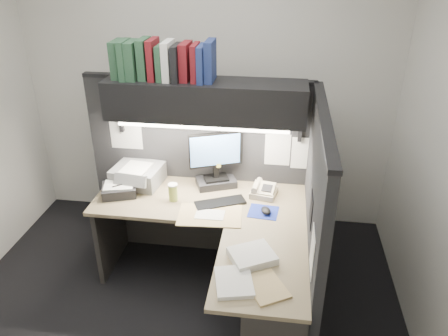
{
  "coord_description": "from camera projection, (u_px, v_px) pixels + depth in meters",
  "views": [
    {
      "loc": [
        0.72,
        -2.42,
        2.56
      ],
      "look_at": [
        0.31,
        0.51,
        1.05
      ],
      "focal_mm": 35.0,
      "sensor_mm": 36.0,
      "label": 1
    }
  ],
  "objects": [
    {
      "name": "paper_stack_b",
      "position": [
        234.0,
        282.0,
        2.64
      ],
      "size": [
        0.28,
        0.32,
        0.03
      ],
      "primitive_type": "cube",
      "rotation": [
        0.0,
        0.0,
        0.23
      ],
      "color": "white",
      "rests_on": "desk"
    },
    {
      "name": "monitor",
      "position": [
        216.0,
        165.0,
        3.64
      ],
      "size": [
        0.43,
        0.31,
        0.49
      ],
      "rotation": [
        0.0,
        0.0,
        0.39
      ],
      "color": "black",
      "rests_on": "desk"
    },
    {
      "name": "binder_row",
      "position": [
        163.0,
        61.0,
        3.26
      ],
      "size": [
        0.78,
        0.26,
        0.3
      ],
      "color": "#244830",
      "rests_on": "overhead_shelf"
    },
    {
      "name": "open_folder",
      "position": [
        210.0,
        215.0,
        3.31
      ],
      "size": [
        0.5,
        0.35,
        0.01
      ],
      "primitive_type": "cube",
      "rotation": [
        0.0,
        0.0,
        0.07
      ],
      "color": "tan",
      "rests_on": "desk"
    },
    {
      "name": "floor",
      "position": [
        176.0,
        315.0,
        3.39
      ],
      "size": [
        3.5,
        3.5,
        0.0
      ],
      "primitive_type": "plane",
      "color": "black",
      "rests_on": "ground"
    },
    {
      "name": "printer",
      "position": [
        138.0,
        175.0,
        3.73
      ],
      "size": [
        0.43,
        0.38,
        0.16
      ],
      "primitive_type": "cube",
      "rotation": [
        0.0,
        0.0,
        -0.13
      ],
      "color": "gray",
      "rests_on": "desk"
    },
    {
      "name": "partition_back",
      "position": [
        200.0,
        169.0,
        3.84
      ],
      "size": [
        1.9,
        0.06,
        1.6
      ],
      "primitive_type": "cube",
      "color": "black",
      "rests_on": "floor"
    },
    {
      "name": "pinned_papers",
      "position": [
        240.0,
        165.0,
        3.35
      ],
      "size": [
        1.76,
        1.31,
        0.51
      ],
      "color": "white",
      "rests_on": "partition_back"
    },
    {
      "name": "manila_stack",
      "position": [
        266.0,
        287.0,
        2.61
      ],
      "size": [
        0.31,
        0.33,
        0.02
      ],
      "primitive_type": "cube",
      "rotation": [
        0.0,
        0.0,
        0.53
      ],
      "color": "tan",
      "rests_on": "desk"
    },
    {
      "name": "wall_back",
      "position": [
        206.0,
        90.0,
        4.1
      ],
      "size": [
        3.5,
        0.04,
        2.7
      ],
      "primitive_type": "cube",
      "color": "silver",
      "rests_on": "floor"
    },
    {
      "name": "overhead_shelf",
      "position": [
        205.0,
        100.0,
        3.35
      ],
      "size": [
        1.55,
        0.34,
        0.3
      ],
      "primitive_type": "cube",
      "color": "black",
      "rests_on": "partition_back"
    },
    {
      "name": "task_light_tube",
      "position": [
        202.0,
        127.0,
        3.31
      ],
      "size": [
        1.32,
        0.04,
        0.04
      ],
      "primitive_type": "cylinder",
      "rotation": [
        0.0,
        1.57,
        0.0
      ],
      "color": "white",
      "rests_on": "overhead_shelf"
    },
    {
      "name": "coffee_cup",
      "position": [
        173.0,
        193.0,
        3.49
      ],
      "size": [
        0.1,
        0.1,
        0.14
      ],
      "primitive_type": "cylinder",
      "rotation": [
        0.0,
        0.0,
        -0.43
      ],
      "color": "#CAC351",
      "rests_on": "desk"
    },
    {
      "name": "mouse",
      "position": [
        266.0,
        211.0,
        3.33
      ],
      "size": [
        0.1,
        0.13,
        0.04
      ],
      "primitive_type": "ellipsoid",
      "rotation": [
        0.0,
        0.0,
        0.35
      ],
      "color": "black",
      "rests_on": "mousepad"
    },
    {
      "name": "telephone",
      "position": [
        264.0,
        191.0,
        3.57
      ],
      "size": [
        0.23,
        0.24,
        0.08
      ],
      "primitive_type": "cube",
      "rotation": [
        0.0,
        0.0,
        -0.18
      ],
      "color": "beige",
      "rests_on": "desk"
    },
    {
      "name": "desk",
      "position": [
        231.0,
        276.0,
        3.14
      ],
      "size": [
        1.7,
        1.53,
        0.73
      ],
      "color": "#807351",
      "rests_on": "floor"
    },
    {
      "name": "notebook_stack",
      "position": [
        119.0,
        190.0,
        3.58
      ],
      "size": [
        0.33,
        0.3,
        0.08
      ],
      "primitive_type": "cube",
      "rotation": [
        0.0,
        0.0,
        0.33
      ],
      "color": "black",
      "rests_on": "desk"
    },
    {
      "name": "keyboard",
      "position": [
        220.0,
        203.0,
        3.46
      ],
      "size": [
        0.42,
        0.29,
        0.02
      ],
      "primitive_type": "cube",
      "rotation": [
        0.0,
        0.0,
        0.43
      ],
      "color": "black",
      "rests_on": "desk"
    },
    {
      "name": "paper_stack_a",
      "position": [
        252.0,
        256.0,
        2.84
      ],
      "size": [
        0.35,
        0.34,
        0.05
      ],
      "primitive_type": "cube",
      "rotation": [
        0.0,
        0.0,
        0.5
      ],
      "color": "white",
      "rests_on": "desk"
    },
    {
      "name": "mousepad",
      "position": [
        263.0,
        212.0,
        3.36
      ],
      "size": [
        0.24,
        0.22,
        0.0
      ],
      "primitive_type": "cube",
      "rotation": [
        0.0,
        0.0,
        -0.09
      ],
      "color": "navy",
      "rests_on": "desk"
    },
    {
      "name": "partition_right",
      "position": [
        312.0,
        226.0,
        3.07
      ],
      "size": [
        0.06,
        1.5,
        1.6
      ],
      "primitive_type": "cube",
      "color": "black",
      "rests_on": "floor"
    }
  ]
}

